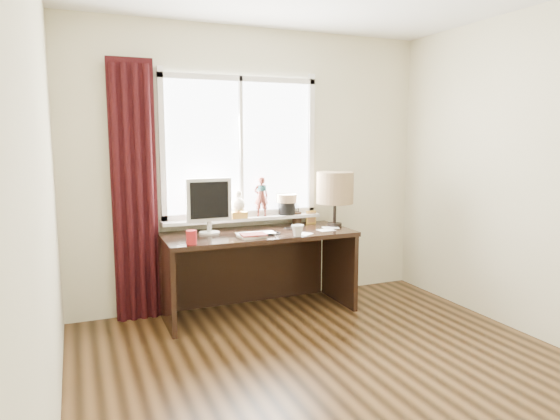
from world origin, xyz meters
name	(u,v)px	position (x,y,z in m)	size (l,w,h in m)	color
floor	(364,394)	(0.00, 0.00, 0.00)	(3.50, 4.00, 0.00)	brown
wall_back	(255,168)	(0.00, 2.00, 1.30)	(3.50, 2.60, 0.00)	beige
wall_left	(41,202)	(-1.75, 0.00, 1.30)	(4.00, 2.60, 0.00)	beige
laptop	(256,234)	(-0.18, 1.50, 0.76)	(0.34, 0.22, 0.03)	silver
mug	(298,230)	(0.15, 1.33, 0.80)	(0.11, 0.10, 0.11)	white
red_cup	(191,237)	(-0.77, 1.36, 0.81)	(0.08, 0.08, 0.11)	#A41B1D
window	(243,168)	(-0.14, 1.95, 1.30)	(1.52, 0.20, 1.40)	white
curtain	(134,194)	(-1.13, 1.91, 1.12)	(0.38, 0.09, 2.25)	black
desk	(255,256)	(-0.10, 1.73, 0.51)	(1.70, 0.70, 0.75)	black
monitor	(209,202)	(-0.52, 1.74, 1.03)	(0.40, 0.18, 0.49)	beige
notebook_stack	(252,236)	(-0.23, 1.43, 0.77)	(0.24, 0.18, 0.03)	beige
brush_holder	(297,218)	(0.39, 1.89, 0.81)	(0.09, 0.09, 0.25)	black
icon_frame	(311,217)	(0.53, 1.86, 0.81)	(0.10, 0.03, 0.13)	gold
table_lamp	(335,188)	(0.68, 1.65, 1.11)	(0.35, 0.35, 0.52)	black
loose_papers	(321,231)	(0.45, 1.49, 0.75)	(0.54, 0.35, 0.00)	white
desk_cables	(283,230)	(0.13, 1.61, 0.75)	(0.39, 0.32, 0.01)	black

